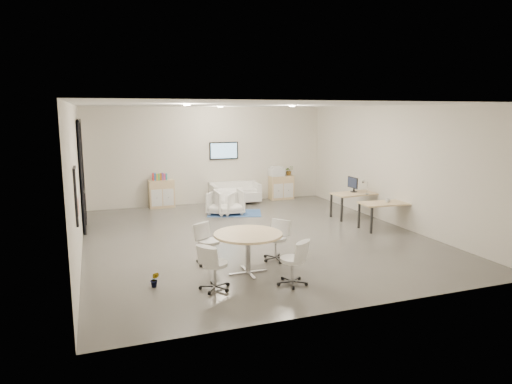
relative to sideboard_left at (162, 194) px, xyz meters
The scene contains 21 objects.
room_shell 4.72m from the sideboard_left, 68.96° to the right, with size 9.60×10.60×4.80m.
glass_door 3.09m from the sideboard_left, 142.71° to the right, with size 0.09×1.90×2.85m.
artwork 6.41m from the sideboard_left, 111.66° to the right, with size 0.05×0.54×1.04m.
wall_tv 2.52m from the sideboard_left, ahead, with size 0.98×0.06×0.58m.
ceiling_spots 4.62m from the sideboard_left, 67.23° to the right, with size 3.14×4.14×0.03m.
sideboard_left is the anchor object (origin of this frame).
sideboard_right 4.17m from the sideboard_left, ahead, with size 0.83×0.40×0.83m.
books 0.56m from the sideboard_left, behind, with size 0.46×0.14×0.22m.
printer 4.02m from the sideboard_left, ahead, with size 0.50×0.43×0.34m.
loveseat 2.41m from the sideboard_left, ahead, with size 1.64×0.86×0.61m.
blue_rug 2.57m from the sideboard_left, 39.89° to the right, with size 1.59×1.06×0.01m, color navy.
armchair_left 2.23m from the sideboard_left, 46.10° to the right, with size 0.73×0.68×0.75m, color white.
armchair_right 2.43m from the sideboard_left, 43.59° to the right, with size 0.79×0.74×0.81m, color white.
desk_rear 6.11m from the sideboard_left, 33.27° to the right, with size 1.45×0.81×0.73m.
desk_front 6.99m from the sideboard_left, 42.61° to the right, with size 1.40×0.79×0.70m.
monitor 6.02m from the sideboard_left, 32.28° to the right, with size 0.20×0.50×0.44m.
round_table 6.72m from the sideboard_left, 84.38° to the right, with size 1.30×1.30×0.79m.
meeting_chairs 6.72m from the sideboard_left, 84.38° to the right, with size 2.40×2.40×0.82m.
plant_cabinet 4.49m from the sideboard_left, ahead, with size 0.29×0.32×0.25m, color #3F7F3F.
plant_floor 6.90m from the sideboard_left, 99.30° to the right, with size 0.15×0.28×0.12m, color #3F7F3F.
cup 7.03m from the sideboard_left, 42.40° to the right, with size 0.13×0.10×0.13m, color white.
Camera 1 is at (-3.65, -10.29, 3.05)m, focal length 32.00 mm.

